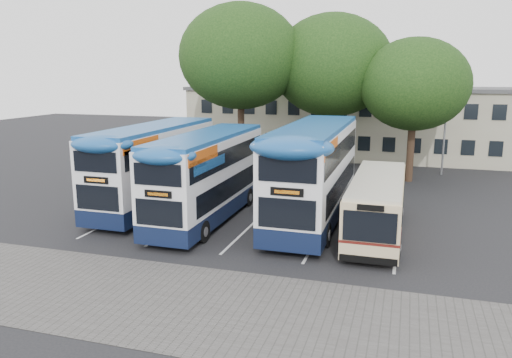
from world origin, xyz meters
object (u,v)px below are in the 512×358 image
object	(u,v)px
tree_left	(241,57)
bus_single	(377,202)
tree_right	(415,84)
bus_dd_right	(314,168)
bus_dd_left	(155,162)
tree_mid	(332,65)
bus_dd_mid	(208,173)
lamp_post	(447,106)

from	to	relation	value
tree_left	bus_single	bearing A→B (deg)	-48.24
tree_right	bus_dd_right	size ratio (longest dim) A/B	0.83
tree_left	bus_dd_left	size ratio (longest dim) A/B	1.12
tree_left	tree_mid	size ratio (longest dim) A/B	1.06
tree_left	bus_single	xyz separation A→B (m)	(10.77, -12.07, -7.03)
bus_dd_right	bus_dd_mid	bearing A→B (deg)	-165.40
tree_left	bus_dd_right	distance (m)	14.36
bus_dd_mid	tree_left	bearing A→B (deg)	100.86
tree_left	tree_right	xyz separation A→B (m)	(12.18, 0.59, -1.91)
lamp_post	bus_dd_mid	xyz separation A→B (m)	(-12.19, -15.69, -2.64)
tree_left	lamp_post	bearing A→B (deg)	13.99
lamp_post	tree_left	distance (m)	15.36
lamp_post	bus_dd_right	bearing A→B (deg)	-115.96
bus_dd_left	tree_mid	bearing A→B (deg)	59.21
bus_dd_mid	bus_single	distance (m)	8.51
tree_mid	bus_single	world-z (taller)	tree_mid
tree_mid	bus_dd_right	world-z (taller)	tree_mid
bus_dd_left	lamp_post	bearing A→B (deg)	41.72
tree_mid	bus_dd_right	size ratio (longest dim) A/B	1.00
lamp_post	bus_dd_right	size ratio (longest dim) A/B	0.77
tree_right	bus_dd_mid	bearing A→B (deg)	-127.92
lamp_post	tree_left	size ratio (longest dim) A/B	0.73
bus_single	bus_dd_mid	bearing A→B (deg)	-179.96
bus_single	tree_left	bearing A→B (deg)	131.76
bus_dd_left	tree_left	bearing A→B (deg)	82.11
bus_dd_mid	tree_mid	bearing A→B (deg)	74.60
lamp_post	bus_dd_mid	size ratio (longest dim) A/B	0.85
tree_left	bus_dd_right	size ratio (longest dim) A/B	1.05
tree_left	bus_dd_mid	world-z (taller)	tree_left
tree_left	bus_dd_mid	size ratio (longest dim) A/B	1.16
bus_dd_mid	bus_dd_left	bearing A→B (deg)	159.20
bus_single	bus_dd_left	bearing A→B (deg)	173.33
lamp_post	tree_mid	size ratio (longest dim) A/B	0.77
tree_mid	tree_right	world-z (taller)	tree_mid
bus_dd_left	bus_dd_right	xyz separation A→B (m)	(9.01, -0.08, 0.17)
bus_single	tree_right	bearing A→B (deg)	83.65
lamp_post	bus_dd_left	distance (m)	21.57
tree_mid	bus_dd_mid	world-z (taller)	tree_mid
tree_left	bus_dd_mid	distance (m)	13.74
tree_mid	bus_dd_right	xyz separation A→B (m)	(1.22, -13.14, -5.26)
tree_mid	tree_right	distance (m)	6.29
tree_left	bus_dd_mid	bearing A→B (deg)	-79.14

